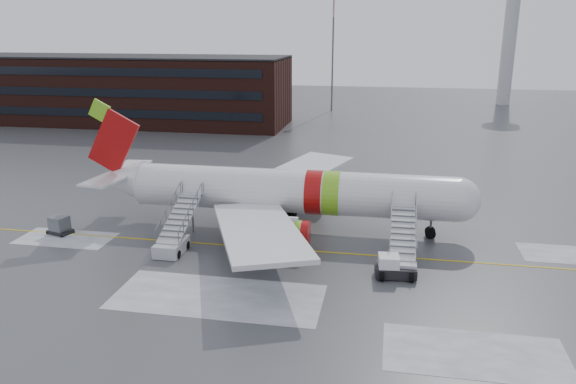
% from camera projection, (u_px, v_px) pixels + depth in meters
% --- Properties ---
extents(ground, '(260.00, 260.00, 0.00)m').
position_uv_depth(ground, '(325.00, 247.00, 45.86)').
color(ground, '#494C4F').
rests_on(ground, ground).
extents(airliner, '(35.03, 32.97, 11.18)m').
position_uv_depth(airliner, '(282.00, 191.00, 49.31)').
color(airliner, white).
rests_on(airliner, ground).
extents(airstair_fwd, '(2.05, 7.70, 3.48)m').
position_uv_depth(airstair_fwd, '(402.00, 253.00, 41.98)').
color(airstair_fwd, '#B2B5BA').
rests_on(airstair_fwd, ground).
extents(airstair_aft, '(2.05, 7.70, 3.48)m').
position_uv_depth(airstair_aft, '(175.00, 237.00, 45.12)').
color(airstair_aft, '#B2B4BA').
rests_on(airstair_aft, ground).
extents(pushback_tug, '(3.05, 2.41, 1.66)m').
position_uv_depth(pushback_tug, '(393.00, 268.00, 40.21)').
color(pushback_tug, black).
rests_on(pushback_tug, ground).
extents(uld_container, '(2.21, 1.85, 1.56)m').
position_uv_depth(uld_container, '(60.00, 226.00, 48.70)').
color(uld_container, black).
rests_on(uld_container, ground).
extents(terminal_building, '(62.00, 16.11, 12.30)m').
position_uv_depth(terminal_building, '(120.00, 89.00, 103.81)').
color(terminal_building, '#3F1E16').
rests_on(terminal_building, ground).
extents(control_tower, '(6.40, 6.40, 30.00)m').
position_uv_depth(control_tower, '(511.00, 20.00, 124.90)').
color(control_tower, '#B2B5BA').
rests_on(control_tower, ground).
extents(light_mast_far_n, '(1.20, 1.20, 24.25)m').
position_uv_depth(light_mast_far_n, '(333.00, 44.00, 116.90)').
color(light_mast_far_n, '#595B60').
rests_on(light_mast_far_n, ground).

